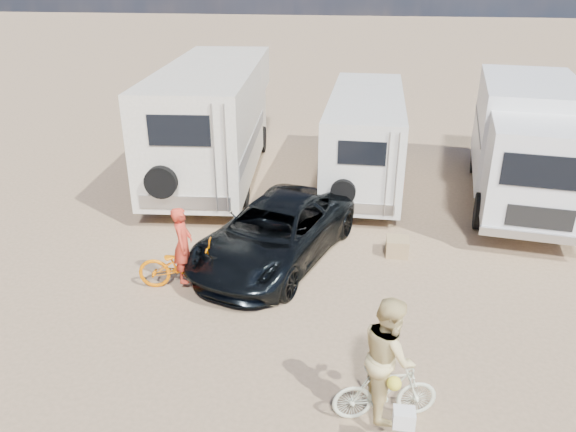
# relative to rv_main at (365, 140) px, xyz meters

# --- Properties ---
(ground) EXTENTS (140.00, 140.00, 0.00)m
(ground) POSITION_rel_rv_main_xyz_m (0.16, -7.35, -1.35)
(ground) COLOR #9E7F5E
(ground) RESTS_ON ground
(rv_main) EXTENTS (2.17, 6.79, 2.69)m
(rv_main) POSITION_rel_rv_main_xyz_m (0.00, 0.00, 0.00)
(rv_main) COLOR white
(rv_main) RESTS_ON ground
(rv_left) EXTENTS (3.33, 8.46, 3.38)m
(rv_left) POSITION_rel_rv_main_xyz_m (-4.60, 0.10, 0.35)
(rv_left) COLOR beige
(rv_left) RESTS_ON ground
(box_truck) EXTENTS (3.48, 7.41, 3.18)m
(box_truck) POSITION_rel_rv_main_xyz_m (4.35, -0.82, 0.25)
(box_truck) COLOR white
(box_truck) RESTS_ON ground
(dark_suv) EXTENTS (3.62, 5.27, 1.34)m
(dark_suv) POSITION_rel_rv_main_xyz_m (-1.86, -5.12, -0.68)
(dark_suv) COLOR black
(dark_suv) RESTS_ON ground
(bike_man) EXTENTS (1.97, 0.91, 1.00)m
(bike_man) POSITION_rel_rv_main_xyz_m (-3.48, -6.54, -0.85)
(bike_man) COLOR #DA6700
(bike_man) RESTS_ON ground
(bike_woman) EXTENTS (1.60, 0.78, 0.93)m
(bike_woman) POSITION_rel_rv_main_xyz_m (0.49, -9.63, -0.88)
(bike_woman) COLOR beige
(bike_woman) RESTS_ON ground
(rider_man) EXTENTS (0.46, 0.63, 1.60)m
(rider_man) POSITION_rel_rv_main_xyz_m (-3.48, -6.54, -0.55)
(rider_man) COLOR red
(rider_man) RESTS_ON ground
(rider_woman) EXTENTS (0.89, 1.04, 1.85)m
(rider_woman) POSITION_rel_rv_main_xyz_m (0.49, -9.63, -0.42)
(rider_woman) COLOR #DCC47F
(rider_woman) RESTS_ON ground
(bike_parked) EXTENTS (1.95, 0.83, 1.00)m
(bike_parked) POSITION_rel_rv_main_xyz_m (4.94, -1.35, -0.85)
(bike_parked) COLOR #252725
(bike_parked) RESTS_ON ground
(cooler) EXTENTS (0.56, 0.40, 0.44)m
(cooler) POSITION_rel_rv_main_xyz_m (-1.41, -5.22, -1.12)
(cooler) COLOR #206782
(cooler) RESTS_ON ground
(crate) EXTENTS (0.51, 0.51, 0.40)m
(crate) POSITION_rel_rv_main_xyz_m (0.87, -4.51, -1.14)
(crate) COLOR #997C52
(crate) RESTS_ON ground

